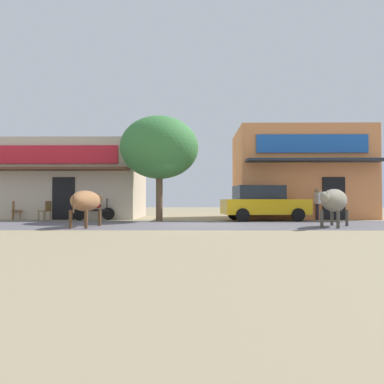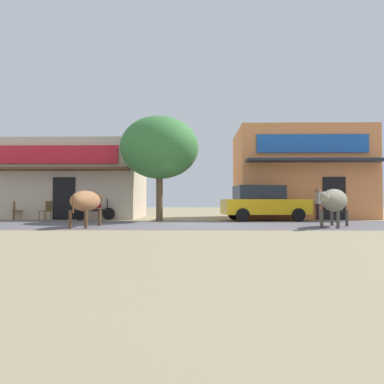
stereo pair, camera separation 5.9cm
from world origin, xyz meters
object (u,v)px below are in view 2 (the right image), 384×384
at_px(pedestrian_by_shop, 317,201).
at_px(cafe_chair_near_tree, 18,209).
at_px(parked_hatchback_car, 263,203).
at_px(cow_far_dark, 334,201).
at_px(cafe_chair_by_doorway, 46,210).
at_px(parked_motorcycle, 95,210).
at_px(cow_near_brown, 87,201).
at_px(roadside_tree, 160,148).

distance_m(pedestrian_by_shop, cafe_chair_near_tree, 14.79).
height_order(parked_hatchback_car, cafe_chair_near_tree, parked_hatchback_car).
bearing_deg(cafe_chair_near_tree, pedestrian_by_shop, 0.25).
bearing_deg(parked_hatchback_car, cow_far_dark, -67.47).
bearing_deg(cafe_chair_by_doorway, parked_motorcycle, 4.42).
bearing_deg(cow_near_brown, roadside_tree, 60.50).
bearing_deg(pedestrian_by_shop, cow_near_brown, -153.29).
height_order(cow_far_dark, cafe_chair_by_doorway, cow_far_dark).
height_order(roadside_tree, cow_far_dark, roadside_tree).
height_order(parked_hatchback_car, cafe_chair_by_doorway, parked_hatchback_car).
xyz_separation_m(parked_hatchback_car, cafe_chair_by_doorway, (-10.29, 0.05, -0.33)).
bearing_deg(cafe_chair_by_doorway, pedestrian_by_shop, 2.88).
height_order(pedestrian_by_shop, cafe_chair_near_tree, pedestrian_by_shop).
xyz_separation_m(roadside_tree, cafe_chair_by_doorway, (-5.45, 0.45, -2.87)).
bearing_deg(cafe_chair_by_doorway, cafe_chair_near_tree, 160.73).
relative_size(parked_hatchback_car, cow_far_dark, 1.64).
bearing_deg(cow_far_dark, parked_hatchback_car, 112.53).
distance_m(parked_hatchback_car, cafe_chair_near_tree, 12.01).
relative_size(parked_motorcycle, cafe_chair_by_doorway, 1.99).
bearing_deg(pedestrian_by_shop, cafe_chair_by_doorway, -177.12).
xyz_separation_m(roadside_tree, parked_motorcycle, (-3.17, 0.63, -2.92)).
relative_size(cow_near_brown, cafe_chair_by_doorway, 2.86).
relative_size(pedestrian_by_shop, cafe_chair_near_tree, 1.70).
bearing_deg(parked_hatchback_car, cafe_chair_near_tree, 176.94).
xyz_separation_m(parked_hatchback_car, pedestrian_by_shop, (2.79, 0.71, 0.07)).
height_order(cow_near_brown, cow_far_dark, cow_far_dark).
bearing_deg(roadside_tree, cow_far_dark, -29.62).
relative_size(parked_hatchback_car, cafe_chair_by_doorway, 4.46).
height_order(cafe_chair_near_tree, cafe_chair_by_doorway, same).
bearing_deg(roadside_tree, cow_near_brown, -119.50).
xyz_separation_m(pedestrian_by_shop, cafe_chair_near_tree, (-14.78, -0.07, -0.40)).
bearing_deg(cafe_chair_near_tree, parked_hatchback_car, -3.06).
relative_size(parked_hatchback_car, cafe_chair_near_tree, 4.46).
xyz_separation_m(cow_far_dark, cafe_chair_near_tree, (-13.70, 4.77, -0.42)).
bearing_deg(cafe_chair_near_tree, cow_near_brown, -44.33).
relative_size(roadside_tree, pedestrian_by_shop, 3.10).
height_order(cow_far_dark, pedestrian_by_shop, pedestrian_by_shop).
relative_size(cow_far_dark, cafe_chair_near_tree, 2.72).
bearing_deg(cafe_chair_by_doorway, roadside_tree, -4.74).
relative_size(cow_far_dark, cafe_chair_by_doorway, 2.72).
xyz_separation_m(pedestrian_by_shop, cafe_chair_by_doorway, (-13.09, -0.66, -0.40)).
relative_size(parked_motorcycle, pedestrian_by_shop, 1.18).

